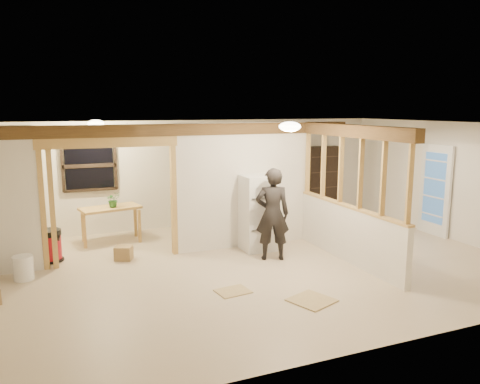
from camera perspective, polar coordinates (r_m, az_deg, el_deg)
name	(u,v)px	position (r m, az deg, el deg)	size (l,w,h in m)	color
floor	(259,264)	(8.55, 2.38, -8.82)	(9.00, 6.50, 0.01)	#C1AC8F
ceiling	(260,125)	(8.08, 2.51, 8.21)	(9.00, 6.50, 0.01)	white
wall_back	(203,173)	(11.22, -4.48, 2.35)	(9.00, 0.01, 2.50)	silver
wall_front	(380,246)	(5.52, 16.71, -6.34)	(9.00, 0.01, 2.50)	silver
wall_right	(453,181)	(10.87, 24.55, 1.19)	(0.01, 6.50, 2.50)	silver
partition_left_stub	(10,201)	(8.71, -26.27, -0.98)	(0.90, 0.12, 2.50)	silver
partition_center	(244,185)	(9.39, 0.50, 0.83)	(2.80, 0.12, 2.50)	silver
doorway_frame	(112,202)	(8.76, -15.39, -1.22)	(2.46, 0.14, 2.20)	tan
header_beam_back	(185,130)	(8.87, -6.72, 7.56)	(7.00, 0.18, 0.22)	brown
header_beam_right	(352,131)	(8.55, 13.52, 7.25)	(0.18, 3.30, 0.22)	brown
pony_wall	(348,234)	(8.84, 13.01, -5.01)	(0.12, 3.20, 1.00)	silver
stud_partition	(351,171)	(8.61, 13.32, 2.46)	(0.14, 3.20, 1.32)	tan
window_back	(89,166)	(10.61, -17.88, 3.06)	(1.12, 0.10, 1.10)	black
french_door	(435,190)	(11.13, 22.69, 0.21)	(0.12, 0.86, 2.00)	white
ceiling_dome_main	(290,127)	(7.77, 6.09, 7.94)	(0.36, 0.36, 0.16)	#FFEABF
ceiling_dome_util	(96,123)	(9.69, -17.18, 7.99)	(0.32, 0.32, 0.14)	#FFEABF
hanging_bulb	(128,140)	(9.07, -13.51, 6.14)	(0.07, 0.07, 0.07)	#FFD88C
refrigerator	(258,213)	(9.22, 2.17, -2.56)	(0.61, 0.59, 1.49)	white
woman	(272,214)	(8.61, 3.97, -2.70)	(0.63, 0.41, 1.72)	black
work_table	(111,224)	(10.17, -15.45, -3.83)	(1.19, 0.60, 0.75)	tan
potted_plant	(113,200)	(10.02, -15.20, -0.89)	(0.29, 0.25, 0.32)	#2E772B
shop_vac	(50,246)	(9.27, -22.18, -6.06)	(0.47, 0.47, 0.61)	#A6131F
bookshelf	(322,181)	(12.41, 9.99, 1.35)	(0.90, 0.30, 1.80)	black
bucket	(23,268)	(8.52, -24.91, -8.38)	(0.32, 0.32, 0.40)	silver
box_util_a	(124,253)	(9.01, -13.99, -7.22)	(0.30, 0.26, 0.26)	#9E7E4C
box_util_b	(48,253)	(9.47, -22.39, -6.86)	(0.27, 0.27, 0.25)	#9E7E4C
floor_panel_near	(312,300)	(7.09, 8.74, -12.92)	(0.57, 0.57, 0.02)	tan
floor_panel_far	(233,291)	(7.33, -0.86, -12.00)	(0.49, 0.39, 0.02)	tan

